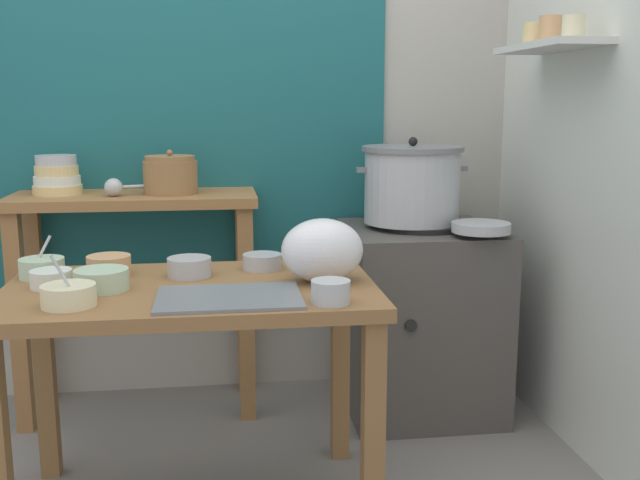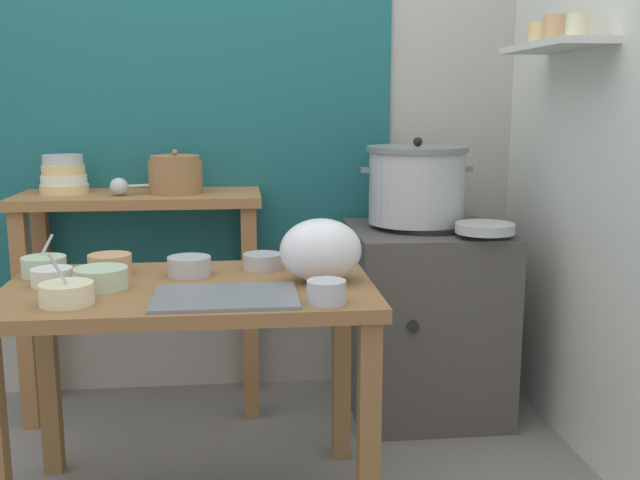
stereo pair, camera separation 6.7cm
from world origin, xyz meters
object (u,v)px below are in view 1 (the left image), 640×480
Objects in this scene: prep_table at (192,321)px; prep_bowl_2 at (189,266)px; bowl_stack_enamel at (57,176)px; prep_bowl_6 at (51,278)px; clay_pot at (170,175)px; prep_bowl_5 at (101,279)px; prep_bowl_0 at (69,294)px; ladle at (116,187)px; wide_pan at (481,227)px; prep_bowl_7 at (42,267)px; stove_block at (420,318)px; steamer_pot at (412,184)px; plastic_bag at (322,250)px; prep_bowl_4 at (262,261)px; serving_tray at (229,297)px; back_shelf_table at (136,249)px; prep_bowl_3 at (331,291)px.

prep_table is 8.06× the size of prep_bowl_2.
bowl_stack_enamel is 1.56× the size of prep_bowl_6.
clay_pot is 1.56× the size of prep_bowl_2.
prep_bowl_6 is (-0.15, 0.05, -0.00)m from prep_bowl_5.
prep_bowl_5 is (0.06, 0.17, 0.00)m from prep_bowl_0.
ladle is at bearing 89.25° from prep_bowl_0.
prep_bowl_7 is at bearing -169.88° from wide_pan.
prep_bowl_7 is at bearing 138.44° from prep_bowl_5.
stove_block is 1.53m from prep_bowl_0.
steamer_pot is at bearing 27.54° from prep_bowl_6.
prep_bowl_4 is at bearing 130.85° from plastic_bag.
steamer_pot reaches higher than plastic_bag.
prep_table is 8.06× the size of prep_bowl_7.
prep_bowl_2 is (0.29, -0.63, -0.18)m from ladle.
wide_pan is at bearing 24.35° from prep_bowl_0.
clay_pot reaches higher than ladle.
prep_bowl_0 reaches higher than prep_bowl_6.
prep_bowl_4 reaches higher than serving_tray.
back_shelf_table is at bearing 127.49° from prep_bowl_4.
ladle is 0.71m from prep_bowl_2.
prep_bowl_5 is at bearing -160.87° from wide_pan.
prep_bowl_7 reaches higher than prep_table.
stove_block is at bearing 35.24° from prep_bowl_0.
wide_pan is (0.20, -0.26, -0.14)m from steamer_pot.
wide_pan is at bearing 19.13° from prep_bowl_5.
prep_bowl_4 is at bearing 109.74° from prep_bowl_3.
ladle is 0.95m from prep_bowl_0.
steamer_pot is at bearing -2.59° from ladle.
prep_bowl_3 is at bearing -5.54° from prep_bowl_0.
prep_bowl_2 is (-0.01, 0.12, 0.14)m from prep_table.
prep_bowl_4 is 0.93× the size of prep_bowl_7.
clay_pot is at bearing 96.93° from prep_table.
back_shelf_table is at bearing 89.33° from prep_bowl_5.
prep_bowl_5 is at bearing -176.25° from prep_table.
wide_pan is at bearing 33.78° from plastic_bag.
plastic_bag is (-0.50, -0.68, 0.43)m from stove_block.
prep_bowl_6 is at bearing -152.46° from steamer_pot.
stove_block and prep_bowl_2 have the same top height.
prep_bowl_3 reaches higher than prep_bowl_6.
prep_bowl_6 reaches higher than prep_bowl_4.
prep_bowl_7 is at bearing -83.34° from bowl_stack_enamel.
prep_bowl_7 is (-0.45, 0.05, 0.00)m from prep_bowl_2.
serving_tray is (0.11, -0.17, 0.12)m from prep_table.
prep_bowl_6 is (-1.46, -0.40, -0.05)m from wide_pan.
clay_pot is 0.53× the size of serving_tray.
clay_pot reaches higher than prep_bowl_6.
steamer_pot is 3.31× the size of prep_bowl_2.
prep_bowl_0 is (-0.71, -0.18, -0.06)m from plastic_bag.
plastic_bag is at bearing -0.66° from prep_table.
ladle is (-0.06, -0.06, 0.26)m from back_shelf_table.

